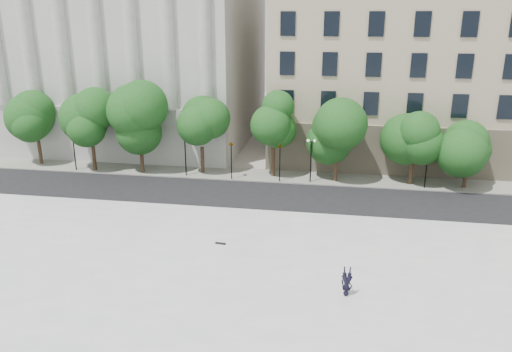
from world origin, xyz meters
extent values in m
plane|color=#B9B6AE|center=(0.00, 0.00, 0.00)|extent=(160.00, 160.00, 0.00)
cube|color=white|center=(0.00, 3.00, 0.23)|extent=(44.00, 22.00, 0.45)
cube|color=black|center=(0.00, 18.00, 0.01)|extent=(60.00, 8.00, 0.02)
cube|color=#98968C|center=(0.00, 24.00, 0.06)|extent=(60.00, 4.00, 0.12)
cube|color=silver|center=(-17.00, 39.00, 12.50)|extent=(30.00, 26.00, 25.00)
cube|color=tan|center=(20.00, 39.00, 10.50)|extent=(36.00, 26.00, 21.00)
cylinder|color=black|center=(-0.76, 22.30, 1.75)|extent=(0.10, 0.10, 3.50)
imported|color=black|center=(-0.76, 22.30, 3.86)|extent=(1.05, 1.80, 0.72)
cylinder|color=black|center=(3.86, 22.30, 1.75)|extent=(0.10, 0.10, 3.50)
imported|color=black|center=(3.86, 22.30, 3.81)|extent=(0.36, 1.55, 0.62)
imported|color=black|center=(9.93, 2.32, 0.68)|extent=(0.75, 1.76, 0.47)
cube|color=black|center=(1.67, 7.48, 0.49)|extent=(0.74, 0.26, 0.07)
cylinder|color=#382619|center=(-21.71, 24.09, 1.44)|extent=(0.36, 0.36, 2.87)
sphere|color=#134316|center=(-21.71, 24.09, 5.34)|extent=(4.52, 4.52, 4.52)
cylinder|color=#382619|center=(-15.03, 22.90, 1.50)|extent=(0.36, 0.36, 2.99)
sphere|color=#134316|center=(-15.03, 22.90, 5.56)|extent=(4.22, 4.22, 4.22)
cylinder|color=#382619|center=(-9.98, 22.97, 1.33)|extent=(0.36, 0.36, 2.67)
sphere|color=#134316|center=(-9.98, 22.97, 4.95)|extent=(4.31, 4.31, 4.31)
cylinder|color=#382619|center=(-4.07, 24.00, 1.34)|extent=(0.36, 0.36, 2.68)
sphere|color=#134316|center=(-4.07, 24.00, 4.98)|extent=(4.15, 4.15, 4.15)
cylinder|color=#382619|center=(3.02, 23.93, 1.52)|extent=(0.36, 0.36, 3.03)
sphere|color=#134316|center=(3.02, 23.93, 5.63)|extent=(3.69, 3.69, 3.69)
cylinder|color=#382619|center=(9.03, 23.36, 1.24)|extent=(0.36, 0.36, 2.48)
sphere|color=#134316|center=(9.03, 23.36, 4.60)|extent=(4.07, 4.07, 4.07)
cylinder|color=#382619|center=(15.92, 23.60, 1.37)|extent=(0.36, 0.36, 2.74)
sphere|color=#134316|center=(15.92, 23.60, 5.08)|extent=(4.35, 4.35, 4.35)
cylinder|color=#382619|center=(20.65, 23.38, 1.19)|extent=(0.36, 0.36, 2.38)
sphere|color=#134316|center=(20.65, 23.38, 4.42)|extent=(4.36, 4.36, 4.36)
cylinder|color=black|center=(-16.94, 22.60, 1.90)|extent=(0.12, 0.12, 3.81)
cube|color=black|center=(-16.94, 22.60, 3.81)|extent=(0.60, 0.06, 0.06)
sphere|color=white|center=(-17.24, 22.60, 3.91)|extent=(0.28, 0.28, 0.28)
sphere|color=white|center=(-16.64, 22.60, 3.91)|extent=(0.28, 0.28, 0.28)
cylinder|color=black|center=(-5.36, 22.60, 2.11)|extent=(0.12, 0.12, 4.22)
cube|color=black|center=(-5.36, 22.60, 4.22)|extent=(0.60, 0.06, 0.06)
sphere|color=white|center=(-5.66, 22.60, 4.32)|extent=(0.28, 0.28, 0.28)
sphere|color=white|center=(-5.06, 22.60, 4.32)|extent=(0.28, 0.28, 0.28)
cylinder|color=black|center=(6.72, 22.60, 2.00)|extent=(0.12, 0.12, 3.99)
cube|color=black|center=(6.72, 22.60, 3.99)|extent=(0.60, 0.06, 0.06)
sphere|color=white|center=(6.42, 22.60, 4.09)|extent=(0.28, 0.28, 0.28)
sphere|color=white|center=(7.02, 22.60, 4.09)|extent=(0.28, 0.28, 0.28)
cylinder|color=black|center=(17.07, 22.60, 1.85)|extent=(0.12, 0.12, 3.69)
cube|color=black|center=(17.07, 22.60, 3.69)|extent=(0.60, 0.06, 0.06)
sphere|color=white|center=(16.77, 22.60, 3.79)|extent=(0.28, 0.28, 0.28)
sphere|color=white|center=(17.37, 22.60, 3.79)|extent=(0.28, 0.28, 0.28)
camera|label=1|loc=(9.01, -22.08, 15.01)|focal=35.00mm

